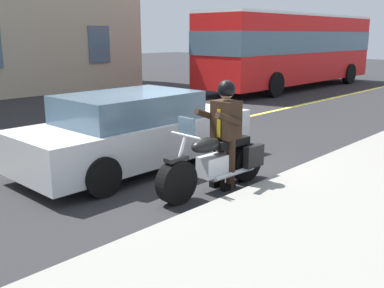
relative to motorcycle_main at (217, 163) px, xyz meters
name	(u,v)px	position (x,y,z in m)	size (l,w,h in m)	color
ground_plane	(173,166)	(-0.46, -1.48, -0.45)	(80.00, 80.00, 0.00)	#28282B
lane_center_stripe	(109,147)	(-0.46, -3.48, -0.45)	(60.00, 0.16, 0.01)	#E5DB4C
motorcycle_main	(217,163)	(0.00, 0.00, 0.00)	(2.22, 0.67, 1.26)	black
rider_main	(225,125)	(-0.19, 0.01, 0.58)	(0.64, 0.57, 1.74)	black
bus_near	(292,47)	(-13.05, -6.48, 1.42)	(11.05, 2.70, 3.30)	red
car_silver	(135,131)	(0.04, -1.94, 0.24)	(4.60, 1.92, 1.40)	silver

